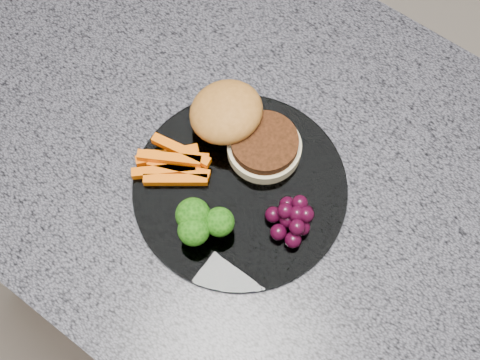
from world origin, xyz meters
name	(u,v)px	position (x,y,z in m)	size (l,w,h in m)	color
island_cabinet	(290,296)	(0.00, 0.00, 0.43)	(1.20, 0.60, 0.86)	#59311E
countertop	(314,206)	(0.00, 0.00, 0.88)	(1.20, 0.60, 0.04)	#565560
plate	(240,188)	(-0.08, -0.04, 0.90)	(0.26, 0.26, 0.01)	white
burger	(240,126)	(-0.13, 0.01, 0.93)	(0.17, 0.11, 0.05)	beige
carrot_sticks	(173,163)	(-0.16, -0.07, 0.91)	(0.09, 0.08, 0.02)	#E95E03
broccoli	(200,222)	(-0.09, -0.11, 0.93)	(0.07, 0.06, 0.05)	#578530
grape_bunch	(293,218)	(-0.01, -0.04, 0.92)	(0.06, 0.06, 0.03)	black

